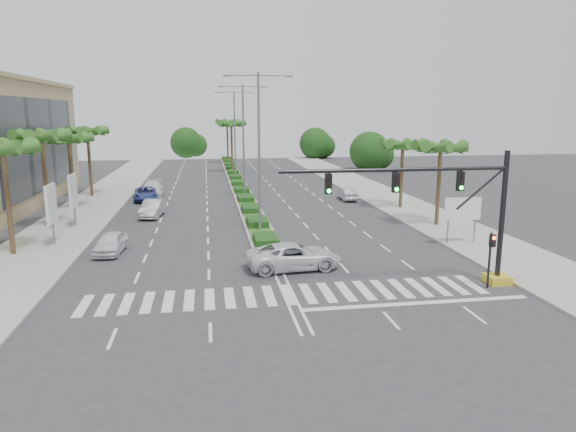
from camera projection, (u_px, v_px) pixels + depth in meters
name	position (u px, v px, depth m)	size (l,w,h in m)	color
ground	(289.00, 295.00, 26.18)	(160.00, 160.00, 0.00)	#333335
footpath_right	(415.00, 211.00, 47.88)	(6.00, 120.00, 0.15)	gray
footpath_left	(73.00, 222.00, 43.18)	(6.00, 120.00, 0.15)	gray
median	(236.00, 180.00, 69.72)	(2.20, 75.00, 0.20)	gray
median_grass	(236.00, 179.00, 69.70)	(1.80, 75.00, 0.04)	#2B581E
signal_gantry	(463.00, 223.00, 26.93)	(12.60, 1.20, 7.20)	gold
pedestrian_signal	(491.00, 251.00, 26.76)	(0.28, 0.36, 3.00)	black
direction_sign	(462.00, 211.00, 35.52)	(2.70, 0.11, 3.40)	slate
billboard_near	(51.00, 205.00, 34.97)	(0.18, 2.10, 4.35)	slate
billboard_far	(73.00, 192.00, 40.78)	(0.18, 2.10, 4.35)	slate
palm_left_near	(3.00, 152.00, 31.99)	(4.57, 4.68, 7.55)	brown
palm_left_mid	(41.00, 140.00, 39.66)	(4.57, 4.68, 7.95)	brown
palm_left_far	(69.00, 142.00, 47.52)	(4.57, 4.68, 7.35)	brown
palm_left_end	(87.00, 134.00, 55.19)	(4.57, 4.68, 7.75)	brown
palm_right_near	(441.00, 150.00, 40.75)	(4.57, 4.68, 7.05)	brown
palm_right_far	(403.00, 147.00, 48.55)	(4.57, 4.68, 6.75)	brown
palm_median_a	(231.00, 126.00, 78.01)	(4.57, 4.68, 8.05)	brown
palm_median_b	(227.00, 124.00, 92.53)	(4.57, 4.68, 8.05)	brown
streetlight_near	(259.00, 144.00, 38.39)	(5.10, 0.25, 12.00)	slate
streetlight_mid	(243.00, 135.00, 53.88)	(5.10, 0.25, 12.00)	slate
streetlight_far	(235.00, 130.00, 69.37)	(5.10, 0.25, 12.00)	slate
car_parked_a	(111.00, 243.00, 33.78)	(1.64, 4.08, 1.39)	white
car_parked_b	(153.00, 208.00, 45.66)	(1.58, 4.54, 1.50)	#BABBC0
car_parked_c	(146.00, 194.00, 54.09)	(2.38, 5.17, 1.44)	navy
car_parked_d	(152.00, 189.00, 56.81)	(2.24, 5.50, 1.60)	white
car_crossing	(294.00, 256.00, 30.38)	(2.58, 5.60, 1.56)	silver
car_right	(347.00, 194.00, 54.51)	(1.42, 4.07, 1.34)	#BDBCC2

